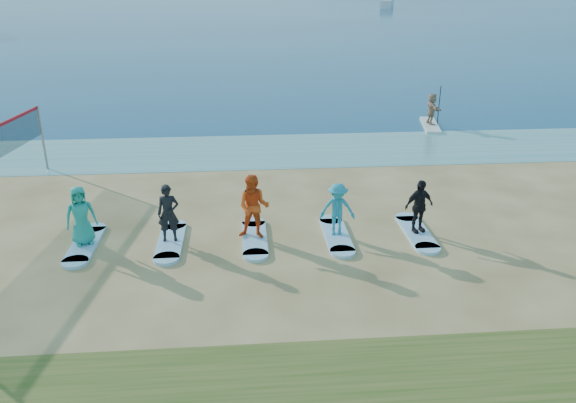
{
  "coord_description": "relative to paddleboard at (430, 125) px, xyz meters",
  "views": [
    {
      "loc": [
        -0.61,
        -12.59,
        7.08
      ],
      "look_at": [
        0.61,
        2.0,
        1.1
      ],
      "focal_mm": 35.0,
      "sensor_mm": 36.0,
      "label": 1
    }
  ],
  "objects": [
    {
      "name": "surfboard_0",
      "position": [
        -13.82,
        -12.13,
        -0.01
      ],
      "size": [
        0.7,
        2.2,
        0.09
      ],
      "primitive_type": "cube",
      "color": "#92C4E3",
      "rests_on": "ground"
    },
    {
      "name": "student_4",
      "position": [
        -4.35,
        -12.13,
        0.82
      ],
      "size": [
        1.0,
        0.65,
        1.57
      ],
      "primitive_type": "imported",
      "rotation": [
        0.0,
        0.0,
        0.31
      ],
      "color": "black",
      "rests_on": "surfboard_4"
    },
    {
      "name": "paddleboarder",
      "position": [
        0.0,
        0.0,
        0.82
      ],
      "size": [
        0.54,
        1.43,
        1.52
      ],
      "primitive_type": "imported",
      "rotation": [
        0.0,
        0.0,
        1.64
      ],
      "color": "tan",
      "rests_on": "paddleboard"
    },
    {
      "name": "student_3",
      "position": [
        -6.72,
        -12.13,
        0.8
      ],
      "size": [
        1.06,
        0.68,
        1.55
      ],
      "primitive_type": "imported",
      "rotation": [
        0.0,
        0.0,
        -0.11
      ],
      "color": "teal",
      "rests_on": "surfboard_3"
    },
    {
      "name": "shallow_water",
      "position": [
        -8.72,
        -3.51,
        -0.05
      ],
      "size": [
        600.0,
        600.0,
        0.0
      ],
      "primitive_type": "plane",
      "color": "teal",
      "rests_on": "ground"
    },
    {
      "name": "student_1",
      "position": [
        -11.45,
        -12.13,
        0.85
      ],
      "size": [
        0.62,
        0.42,
        1.64
      ],
      "primitive_type": "imported",
      "rotation": [
        0.0,
        0.0,
        0.05
      ],
      "color": "black",
      "rests_on": "surfboard_1"
    },
    {
      "name": "paddleboard",
      "position": [
        0.0,
        0.0,
        0.0
      ],
      "size": [
        1.25,
        3.08,
        0.12
      ],
      "primitive_type": "cube",
      "rotation": [
        0.0,
        0.0,
        -0.19
      ],
      "color": "silver",
      "rests_on": "ground"
    },
    {
      "name": "ground",
      "position": [
        -8.72,
        -14.01,
        -0.06
      ],
      "size": [
        600.0,
        600.0,
        0.0
      ],
      "primitive_type": "plane",
      "color": "tan",
      "rests_on": "ground"
    },
    {
      "name": "student_2",
      "position": [
        -9.09,
        -12.13,
        0.96
      ],
      "size": [
        1.03,
        0.87,
        1.85
      ],
      "primitive_type": "imported",
      "rotation": [
        0.0,
        0.0,
        -0.2
      ],
      "color": "#D94816",
      "rests_on": "surfboard_2"
    },
    {
      "name": "boat_offshore_b",
      "position": [
        22.5,
        98.54,
        -0.06
      ],
      "size": [
        4.1,
        6.27,
        1.75
      ],
      "primitive_type": "cube",
      "rotation": [
        0.0,
        0.0,
        -0.36
      ],
      "color": "silver",
      "rests_on": "ground"
    },
    {
      "name": "surfboard_3",
      "position": [
        -6.72,
        -12.13,
        -0.01
      ],
      "size": [
        0.7,
        2.2,
        0.09
      ],
      "primitive_type": "cube",
      "color": "#92C4E3",
      "rests_on": "ground"
    },
    {
      "name": "surfboard_4",
      "position": [
        -4.35,
        -12.13,
        -0.01
      ],
      "size": [
        0.7,
        2.2,
        0.09
      ],
      "primitive_type": "cube",
      "color": "#92C4E3",
      "rests_on": "ground"
    },
    {
      "name": "surfboard_2",
      "position": [
        -9.09,
        -12.13,
        -0.01
      ],
      "size": [
        0.7,
        2.2,
        0.09
      ],
      "primitive_type": "cube",
      "color": "#92C4E3",
      "rests_on": "ground"
    },
    {
      "name": "student_0",
      "position": [
        -13.82,
        -12.13,
        0.87
      ],
      "size": [
        0.96,
        0.81,
        1.68
      ],
      "primitive_type": "imported",
      "rotation": [
        0.0,
        0.0,
        0.39
      ],
      "color": "teal",
      "rests_on": "surfboard_0"
    },
    {
      "name": "surfboard_1",
      "position": [
        -11.45,
        -12.13,
        -0.01
      ],
      "size": [
        0.7,
        2.2,
        0.09
      ],
      "primitive_type": "cube",
      "color": "#92C4E3",
      "rests_on": "ground"
    }
  ]
}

